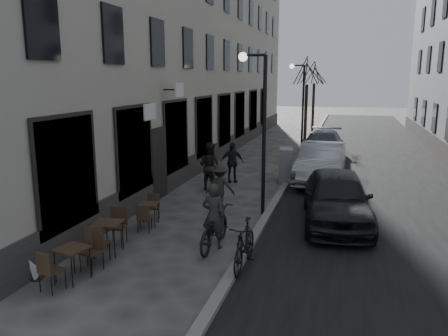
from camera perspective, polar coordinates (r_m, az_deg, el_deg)
The scene contains 22 objects.
ground at distance 8.91m, azimuth -2.54°, elevation -17.39°, with size 120.00×120.00×0.00m, color #393734.
road at distance 23.82m, azimuth 18.80°, elevation 0.64°, with size 7.30×60.00×0.00m, color black.
kerb at distance 23.87m, azimuth 10.04°, elevation 1.26°, with size 0.25×60.00×0.12m, color slate.
building_left at distance 25.60m, azimuth -3.98°, elevation 19.96°, with size 4.00×35.00×16.00m, color #AAA28E.
streetlamp_near at distance 13.69m, azimuth 4.59°, elevation 6.79°, with size 0.90×0.28×5.09m.
streetlamp_far at distance 25.54m, azimuth 9.92°, elevation 8.94°, with size 0.90×0.28×5.09m.
tree_near at distance 28.50m, azimuth 10.83°, elevation 12.21°, with size 2.40×2.40×5.70m.
tree_far at distance 34.47m, azimuth 11.74°, elevation 12.06°, with size 2.40×2.40×5.70m.
bistro_set_a at distance 10.18m, azimuth -19.18°, elevation -11.34°, with size 0.75×1.55×0.89m.
bistro_set_b at distance 11.37m, azimuth -14.94°, elevation -8.38°, with size 0.76×1.69×0.97m.
bistro_set_c at distance 13.21m, azimuth -9.81°, elevation -5.70°, with size 0.65×1.41×0.80m.
sign_board at distance 10.71m, azimuth -23.43°, elevation -10.70°, with size 0.49×0.66×1.04m.
utility_cabinet at distance 18.43m, azimuth 8.05°, elevation 0.33°, with size 0.53×0.96×1.44m, color slate.
bicycle at distance 11.36m, azimuth -1.34°, elevation -7.85°, with size 0.70×1.99×1.05m, color black.
cyclist_rider at distance 11.25m, azimuth -1.35°, elevation -6.26°, with size 0.62×0.41×1.71m, color #2A2724.
pedestrian_near at distance 17.03m, azimuth -1.91°, elevation 0.24°, with size 0.91×0.71×1.88m, color black.
pedestrian_mid at distance 14.56m, azimuth -0.54°, elevation -2.46°, with size 0.98×0.57×1.52m, color #292624.
pedestrian_far at distance 18.27m, azimuth 1.04°, elevation 0.74°, with size 0.99×0.41×1.69m, color black.
car_near at distance 13.53m, azimuth 14.50°, elevation -3.75°, with size 1.91×4.74×1.62m, color black.
car_mid at distance 18.77m, azimuth 12.55°, elevation 0.67°, with size 1.73×4.96×1.64m, color #9EA0A7.
car_far at distance 24.27m, azimuth 12.72°, elevation 2.97°, with size 2.10×5.16×1.50m, color #3E3F49.
moped at distance 10.22m, azimuth 2.69°, elevation -9.95°, with size 0.52×1.85×1.11m, color black.
Camera 1 is at (2.47, -7.38, 4.34)m, focal length 35.00 mm.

